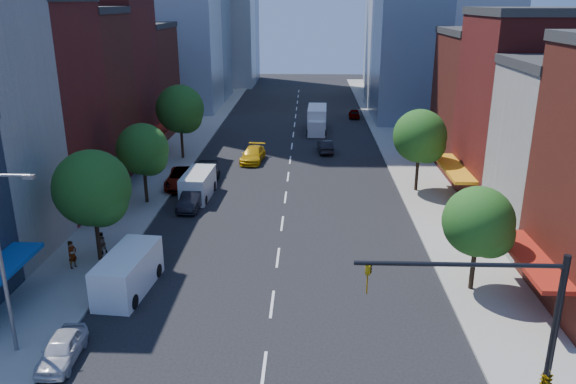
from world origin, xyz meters
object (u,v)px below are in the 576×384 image
Objects in this scene: cargo_van_far at (198,185)px; pedestrian_near at (72,254)px; traffic_car_far at (354,113)px; cargo_van_near at (127,273)px; parked_car_rear at (205,176)px; traffic_car_oncoming at (325,146)px; parked_car_second at (192,199)px; parked_car_third at (182,178)px; parked_car_front at (62,349)px; taxi at (253,155)px; pedestrian_far at (101,243)px; box_truck at (317,120)px.

cargo_van_far is 14.84m from pedestrian_near.
cargo_van_near is at bearing 73.64° from traffic_car_far.
traffic_car_oncoming is (11.31, 12.00, -0.11)m from parked_car_rear.
parked_car_second is 14.02m from cargo_van_near.
parked_car_third reaches higher than traffic_car_far.
parked_car_front is 61.30m from traffic_car_far.
parked_car_third is at bearing 38.56° from traffic_car_oncoming.
parked_car_second is at bearing 81.61° from parked_car_front.
traffic_car_far is (16.00, 31.72, -0.17)m from parked_car_rear.
traffic_car_oncoming reaches higher than parked_car_front.
taxi is 1.24× the size of traffic_car_oncoming.
cargo_van_near is 5.75m from pedestrian_far.
parked_car_third is 26.26m from box_truck.
parked_car_rear reaches higher than traffic_car_far.
parked_car_front is at bearing -136.87° from pedestrian_near.
taxi is 16.08m from box_truck.
parked_car_front is 2.47× the size of pedestrian_far.
pedestrian_near is at bearing 7.46° from pedestrian_far.
pedestrian_near is (-5.26, -11.31, 0.31)m from parked_car_second.
parked_car_second is 0.83× the size of cargo_van_far.
traffic_car_oncoming is at bearing 39.27° from parked_car_third.
parked_car_front is 0.90× the size of traffic_car_oncoming.
parked_car_rear reaches higher than parked_car_front.
parked_car_second is at bearing -169.53° from pedestrian_far.
parked_car_rear is (0.00, 6.21, 0.07)m from parked_car_second.
pedestrian_far reaches higher than traffic_car_far.
cargo_van_far is 38.82m from traffic_car_far.
parked_car_front is at bearing -94.24° from parked_car_third.
taxi is at bearing -113.67° from box_truck.
parked_car_front is 35.26m from taxi.
traffic_car_oncoming is at bearing 56.33° from cargo_van_far.
traffic_car_oncoming is (11.31, 18.21, -0.05)m from parked_car_second.
pedestrian_far reaches higher than parked_car_third.
cargo_van_far is at bearing 93.77° from parked_car_second.
pedestrian_far is at bearing 129.78° from cargo_van_near.
pedestrian_far is (-2.19, 11.42, 0.27)m from parked_car_front.
box_truck reaches higher than cargo_van_far.
cargo_van_near is at bearing -103.31° from box_truck.
cargo_van_near is (1.06, 6.68, 0.53)m from parked_car_front.
cargo_van_far is at bearing -92.22° from parked_car_rear.
parked_car_third is 2.10m from parked_car_rear.
parked_car_third is 10.24m from taxi.
parked_car_second is at bearing -108.41° from box_truck.
parked_car_second is 2.59m from cargo_van_far.
pedestrian_near reaches higher than traffic_car_oncoming.
cargo_van_near is at bearing -90.21° from parked_car_second.
pedestrian_far reaches higher than parked_car_second.
cargo_van_near is (-0.94, -13.98, 0.44)m from parked_car_second.
cargo_van_near is 0.73× the size of box_truck.
parked_car_third is 1.01× the size of cargo_van_near.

